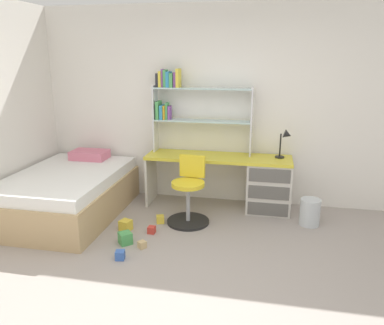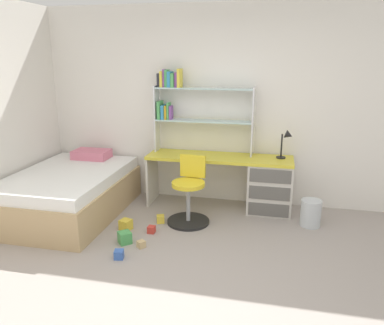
# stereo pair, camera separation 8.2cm
# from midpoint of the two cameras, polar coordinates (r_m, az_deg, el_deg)

# --- Properties ---
(ground_plane) EXTENTS (6.13, 5.52, 0.02)m
(ground_plane) POSITION_cam_midpoint_polar(r_m,az_deg,el_deg) (3.48, -0.37, -19.12)
(ground_plane) COLOR #9E938C
(room_shell) EXTENTS (6.13, 5.52, 2.65)m
(room_shell) POSITION_cam_midpoint_polar(r_m,az_deg,el_deg) (4.44, -12.91, 6.87)
(room_shell) COLOR white
(room_shell) RESTS_ON ground_plane
(desk) EXTENTS (1.91, 0.51, 0.71)m
(desk) POSITION_cam_midpoint_polar(r_m,az_deg,el_deg) (5.03, 9.08, -2.81)
(desk) COLOR gold
(desk) RESTS_ON ground_plane
(bookshelf_hutch) EXTENTS (1.32, 0.22, 1.11)m
(bookshelf_hutch) POSITION_cam_midpoint_polar(r_m,az_deg,el_deg) (5.07, -1.27, 9.07)
(bookshelf_hutch) COLOR silver
(bookshelf_hutch) RESTS_ON desk
(desk_lamp) EXTENTS (0.20, 0.16, 0.38)m
(desk_lamp) POSITION_cam_midpoint_polar(r_m,az_deg,el_deg) (4.93, 13.50, 3.43)
(desk_lamp) COLOR black
(desk_lamp) RESTS_ON desk
(swivel_chair) EXTENTS (0.52, 0.52, 0.82)m
(swivel_chair) POSITION_cam_midpoint_polar(r_m,az_deg,el_deg) (4.62, -1.00, -5.19)
(swivel_chair) COLOR black
(swivel_chair) RESTS_ON ground_plane
(bed_platform) EXTENTS (1.26, 1.84, 0.69)m
(bed_platform) POSITION_cam_midpoint_polar(r_m,az_deg,el_deg) (5.11, -18.62, -4.44)
(bed_platform) COLOR tan
(bed_platform) RESTS_ON ground_plane
(waste_bin) EXTENTS (0.24, 0.24, 0.33)m
(waste_bin) POSITION_cam_midpoint_polar(r_m,az_deg,el_deg) (4.80, 16.91, -7.18)
(waste_bin) COLOR silver
(waste_bin) RESTS_ON ground_plane
(toy_block_natural_0) EXTENTS (0.11, 0.11, 0.08)m
(toy_block_natural_0) POSITION_cam_midpoint_polar(r_m,az_deg,el_deg) (4.17, -8.13, -12.18)
(toy_block_natural_0) COLOR tan
(toy_block_natural_0) RESTS_ON ground_plane
(toy_block_red_1) EXTENTS (0.09, 0.09, 0.08)m
(toy_block_red_1) POSITION_cam_midpoint_polar(r_m,az_deg,el_deg) (4.47, -6.65, -10.07)
(toy_block_red_1) COLOR red
(toy_block_red_1) RESTS_ON ground_plane
(toy_block_blue_2) EXTENTS (0.11, 0.11, 0.09)m
(toy_block_blue_2) POSITION_cam_midpoint_polar(r_m,az_deg,el_deg) (3.99, -11.39, -13.55)
(toy_block_blue_2) COLOR #3860B7
(toy_block_blue_2) RESTS_ON ground_plane
(toy_block_green_3) EXTENTS (0.18, 0.18, 0.13)m
(toy_block_green_3) POSITION_cam_midpoint_polar(r_m,az_deg,el_deg) (4.27, -10.59, -11.17)
(toy_block_green_3) COLOR #479E51
(toy_block_green_3) RESTS_ON ground_plane
(toy_block_yellow_4) EXTENTS (0.15, 0.15, 0.12)m
(toy_block_yellow_4) POSITION_cam_midpoint_polar(r_m,az_deg,el_deg) (4.58, -10.50, -9.29)
(toy_block_yellow_4) COLOR gold
(toy_block_yellow_4) RESTS_ON ground_plane
(toy_block_yellow_5) EXTENTS (0.12, 0.12, 0.09)m
(toy_block_yellow_5) POSITION_cam_midpoint_polar(r_m,az_deg,el_deg) (4.71, -5.31, -8.52)
(toy_block_yellow_5) COLOR gold
(toy_block_yellow_5) RESTS_ON ground_plane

